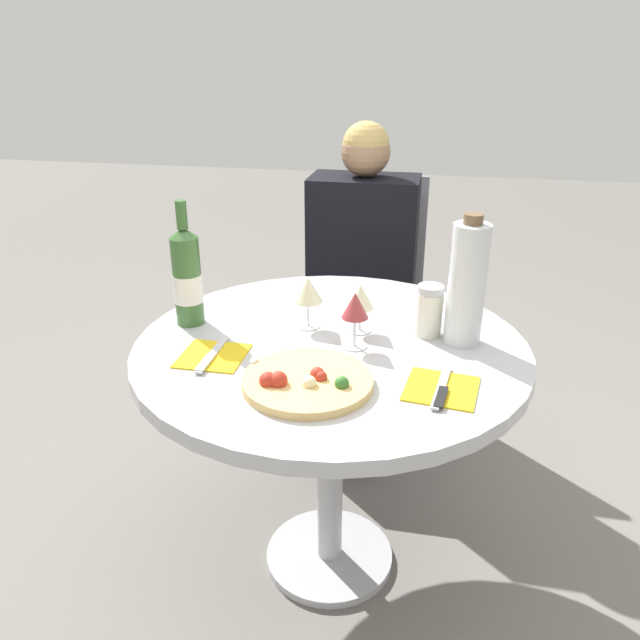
# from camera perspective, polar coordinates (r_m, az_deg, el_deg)

# --- Properties ---
(ground_plane) EXTENTS (12.00, 12.00, 0.00)m
(ground_plane) POSITION_cam_1_polar(r_m,az_deg,el_deg) (1.96, 0.85, -20.93)
(ground_plane) COLOR slate
(ground_plane) RESTS_ON ground
(dining_table) EXTENTS (0.97, 0.97, 0.70)m
(dining_table) POSITION_cam_1_polar(r_m,az_deg,el_deg) (1.59, 0.98, -5.25)
(dining_table) COLOR #B2B2B7
(dining_table) RESTS_ON ground_plane
(chair_behind_diner) EXTENTS (0.44, 0.44, 0.93)m
(chair_behind_diner) POSITION_cam_1_polar(r_m,az_deg,el_deg) (2.45, 4.01, 1.29)
(chair_behind_diner) COLOR slate
(chair_behind_diner) RESTS_ON ground_plane
(seated_diner) EXTENTS (0.38, 0.45, 1.14)m
(seated_diner) POSITION_cam_1_polar(r_m,az_deg,el_deg) (2.28, 3.53, 1.24)
(seated_diner) COLOR black
(seated_diner) RESTS_ON ground_plane
(pizza_large) EXTENTS (0.28, 0.28, 0.05)m
(pizza_large) POSITION_cam_1_polar(r_m,az_deg,el_deg) (1.34, -1.27, -5.63)
(pizza_large) COLOR #DBB26B
(pizza_large) RESTS_ON dining_table
(wine_bottle) EXTENTS (0.07, 0.07, 0.33)m
(wine_bottle) POSITION_cam_1_polar(r_m,az_deg,el_deg) (1.64, -12.05, 3.84)
(wine_bottle) COLOR #38602D
(wine_bottle) RESTS_ON dining_table
(tall_carafe) EXTENTS (0.09, 0.09, 0.32)m
(tall_carafe) POSITION_cam_1_polar(r_m,az_deg,el_deg) (1.52, 13.28, 3.20)
(tall_carafe) COLOR silver
(tall_carafe) RESTS_ON dining_table
(sugar_shaker) EXTENTS (0.07, 0.07, 0.13)m
(sugar_shaker) POSITION_cam_1_polar(r_m,az_deg,el_deg) (1.58, 9.94, 0.84)
(sugar_shaker) COLOR silver
(sugar_shaker) RESTS_ON dining_table
(wine_glass_back_right) EXTENTS (0.07, 0.07, 0.13)m
(wine_glass_back_right) POSITION_cam_1_polar(r_m,az_deg,el_deg) (1.57, 3.71, 2.05)
(wine_glass_back_right) COLOR silver
(wine_glass_back_right) RESTS_ON dining_table
(wine_glass_front_right) EXTENTS (0.07, 0.07, 0.14)m
(wine_glass_front_right) POSITION_cam_1_polar(r_m,az_deg,el_deg) (1.48, 3.23, 1.19)
(wine_glass_front_right) COLOR silver
(wine_glass_front_right) RESTS_ON dining_table
(wine_glass_back_left) EXTENTS (0.07, 0.07, 0.14)m
(wine_glass_back_left) POSITION_cam_1_polar(r_m,az_deg,el_deg) (1.59, -1.10, 2.68)
(wine_glass_back_left) COLOR silver
(wine_glass_back_left) RESTS_ON dining_table
(place_setting_left) EXTENTS (0.15, 0.19, 0.01)m
(place_setting_left) POSITION_cam_1_polar(r_m,az_deg,el_deg) (1.49, -9.82, -3.26)
(place_setting_left) COLOR gold
(place_setting_left) RESTS_ON dining_table
(place_setting_right) EXTENTS (0.17, 0.19, 0.01)m
(place_setting_right) POSITION_cam_1_polar(r_m,az_deg,el_deg) (1.36, 11.03, -6.19)
(place_setting_right) COLOR gold
(place_setting_right) RESTS_ON dining_table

